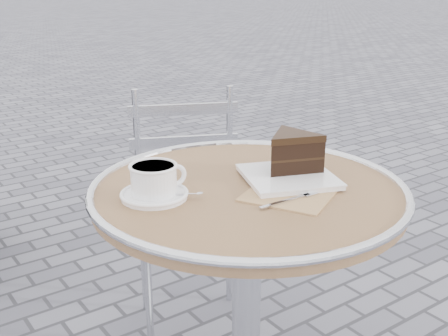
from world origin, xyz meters
TOP-DOWN VIEW (x-y plane):
  - cafe_table at (0.00, 0.00)m, footprint 0.72×0.72m
  - cappuccino_set at (-0.20, 0.07)m, footprint 0.15×0.14m
  - cake_plate_set at (0.12, -0.01)m, footprint 0.32×0.31m
  - bistro_chair at (0.20, 0.59)m, footprint 0.49×0.49m

SIDE VIEW (x-z plane):
  - bistro_chair at x=0.20m, z-range 0.10..0.93m
  - cafe_table at x=0.00m, z-range 0.20..0.94m
  - cappuccino_set at x=-0.20m, z-range 0.73..0.80m
  - cake_plate_set at x=0.12m, z-range 0.73..0.83m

